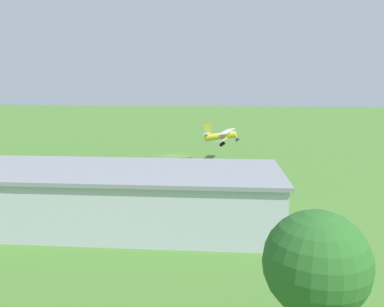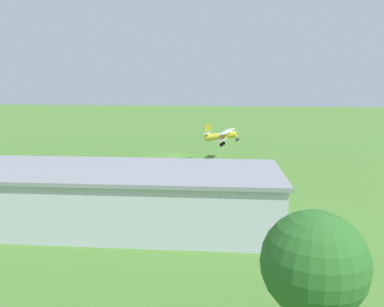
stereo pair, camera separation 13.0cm
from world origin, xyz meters
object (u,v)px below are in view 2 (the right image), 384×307
at_px(car_black, 0,179).
at_px(person_near_hangar_door, 268,196).
at_px(hangar, 106,196).
at_px(biplane, 222,136).
at_px(tree_near_perimeter_road, 314,264).
at_px(person_at_fence_line, 23,185).

height_order(car_black, person_near_hangar_door, person_near_hangar_door).
xyz_separation_m(hangar, car_black, (19.82, -12.29, -1.98)).
bearing_deg(hangar, person_near_hangar_door, -150.80).
relative_size(hangar, car_black, 7.45).
bearing_deg(person_near_hangar_door, car_black, -5.32).
bearing_deg(person_near_hangar_door, biplane, -74.26).
bearing_deg(person_near_hangar_door, tree_near_perimeter_road, 90.30).
relative_size(hangar, person_at_fence_line, 22.32).
xyz_separation_m(hangar, biplane, (-9.27, -32.93, 1.94)).
xyz_separation_m(biplane, person_at_fence_line, (24.36, 22.69, -3.97)).
height_order(hangar, tree_near_perimeter_road, tree_near_perimeter_road).
relative_size(biplane, person_near_hangar_door, 5.65).
distance_m(hangar, person_near_hangar_door, 18.47).
height_order(biplane, tree_near_perimeter_road, tree_near_perimeter_road).
relative_size(person_near_hangar_door, tree_near_perimeter_road, 0.20).
bearing_deg(biplane, car_black, 35.36).
distance_m(hangar, biplane, 34.27).
distance_m(car_black, person_at_fence_line, 5.15).
relative_size(hangar, tree_near_perimeter_road, 4.11).
height_order(biplane, person_near_hangar_door, biplane).
bearing_deg(car_black, hangar, 148.19).
distance_m(car_black, person_near_hangar_door, 36.00).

